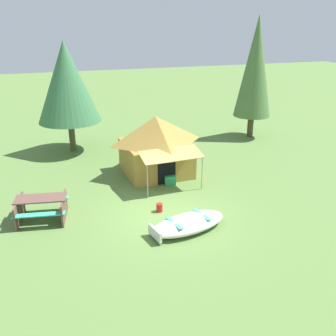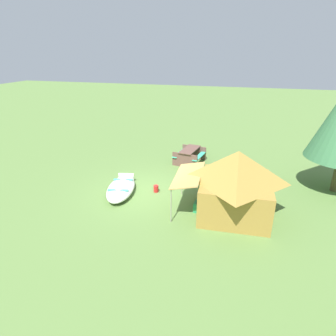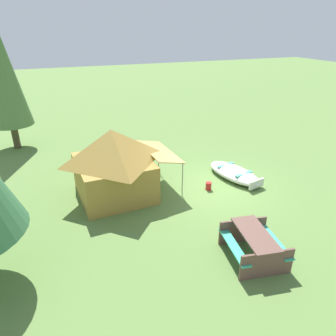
{
  "view_description": "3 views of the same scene",
  "coord_description": "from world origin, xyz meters",
  "px_view_note": "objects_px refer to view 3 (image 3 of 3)",
  "views": [
    {
      "loc": [
        -3.55,
        -10.82,
        6.25
      ],
      "look_at": [
        0.45,
        1.12,
        1.23
      ],
      "focal_mm": 39.99,
      "sensor_mm": 36.0,
      "label": 1
    },
    {
      "loc": [
        10.58,
        3.75,
        5.85
      ],
      "look_at": [
        0.06,
        0.87,
        1.3
      ],
      "focal_mm": 30.49,
      "sensor_mm": 36.0,
      "label": 2
    },
    {
      "loc": [
        -9.5,
        5.62,
        5.82
      ],
      "look_at": [
        0.09,
        1.83,
        1.07
      ],
      "focal_mm": 33.75,
      "sensor_mm": 36.0,
      "label": 3
    }
  ],
  "objects_px": {
    "pine_tree_back_left": "(1,70)",
    "beached_rowboat": "(234,173)",
    "canvas_cabin_tent": "(113,162)",
    "cooler_box": "(147,182)",
    "picnic_table": "(254,243)",
    "fuel_can": "(208,186)"
  },
  "relations": [
    {
      "from": "picnic_table",
      "to": "fuel_can",
      "type": "distance_m",
      "value": 3.95
    },
    {
      "from": "pine_tree_back_left",
      "to": "beached_rowboat",
      "type": "bearing_deg",
      "value": -130.11
    },
    {
      "from": "beached_rowboat",
      "to": "picnic_table",
      "type": "xyz_separation_m",
      "value": [
        -4.36,
        2.18,
        0.26
      ]
    },
    {
      "from": "beached_rowboat",
      "to": "canvas_cabin_tent",
      "type": "height_order",
      "value": "canvas_cabin_tent"
    },
    {
      "from": "picnic_table",
      "to": "cooler_box",
      "type": "xyz_separation_m",
      "value": [
        4.96,
        1.39,
        -0.3
      ]
    },
    {
      "from": "picnic_table",
      "to": "canvas_cabin_tent",
      "type": "bearing_deg",
      "value": 29.11
    },
    {
      "from": "canvas_cabin_tent",
      "to": "fuel_can",
      "type": "xyz_separation_m",
      "value": [
        -0.92,
        -3.39,
        -1.16
      ]
    },
    {
      "from": "canvas_cabin_tent",
      "to": "cooler_box",
      "type": "distance_m",
      "value": 1.71
    },
    {
      "from": "beached_rowboat",
      "to": "fuel_can",
      "type": "height_order",
      "value": "beached_rowboat"
    },
    {
      "from": "beached_rowboat",
      "to": "cooler_box",
      "type": "height_order",
      "value": "beached_rowboat"
    },
    {
      "from": "canvas_cabin_tent",
      "to": "pine_tree_back_left",
      "type": "bearing_deg",
      "value": 28.18
    },
    {
      "from": "beached_rowboat",
      "to": "fuel_can",
      "type": "relative_size",
      "value": 9.16
    },
    {
      "from": "cooler_box",
      "to": "pine_tree_back_left",
      "type": "xyz_separation_m",
      "value": [
        6.49,
        4.84,
        3.66
      ]
    },
    {
      "from": "picnic_table",
      "to": "fuel_can",
      "type": "bearing_deg",
      "value": -10.65
    },
    {
      "from": "picnic_table",
      "to": "pine_tree_back_left",
      "type": "height_order",
      "value": "pine_tree_back_left"
    },
    {
      "from": "canvas_cabin_tent",
      "to": "pine_tree_back_left",
      "type": "distance_m",
      "value": 7.98
    },
    {
      "from": "cooler_box",
      "to": "pine_tree_back_left",
      "type": "bearing_deg",
      "value": 36.74
    },
    {
      "from": "fuel_can",
      "to": "cooler_box",
      "type": "bearing_deg",
      "value": 62.67
    },
    {
      "from": "picnic_table",
      "to": "cooler_box",
      "type": "bearing_deg",
      "value": 15.66
    },
    {
      "from": "pine_tree_back_left",
      "to": "canvas_cabin_tent",
      "type": "bearing_deg",
      "value": -151.82
    },
    {
      "from": "canvas_cabin_tent",
      "to": "picnic_table",
      "type": "xyz_separation_m",
      "value": [
        -4.78,
        -2.66,
        -0.82
      ]
    },
    {
      "from": "cooler_box",
      "to": "canvas_cabin_tent",
      "type": "bearing_deg",
      "value": 97.93
    }
  ]
}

